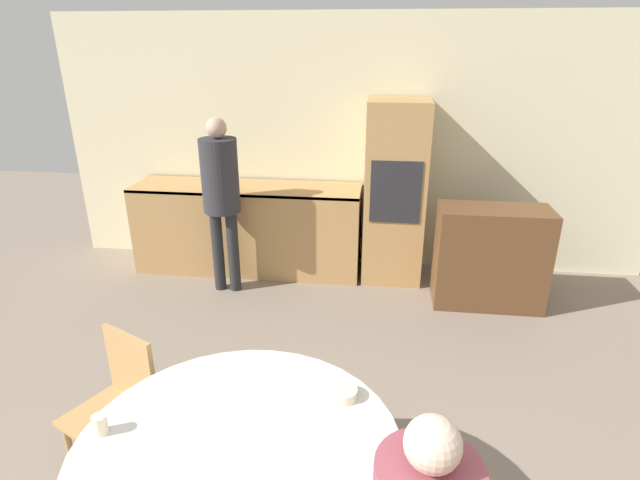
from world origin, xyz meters
The scene contains 9 objects.
wall_back centered at (0.00, 4.67, 1.30)m, with size 6.19×0.05×2.60m.
kitchen_counter centered at (-1.06, 4.33, 0.48)m, with size 2.37×0.60×0.93m.
oven_unit centered at (0.46, 4.34, 0.91)m, with size 0.59×0.59×1.82m.
sideboard centered at (1.35, 3.84, 0.47)m, with size 0.99×0.45×0.94m.
dining_table centered at (-0.23, 1.06, 0.55)m, with size 1.41×1.41×0.73m.
chair_far_left centered at (-1.07, 1.56, 0.48)m, with size 0.53×0.53×0.85m.
person_standing centered at (-1.16, 3.82, 1.05)m, with size 0.35×0.35×1.70m.
cup centered at (-0.85, 1.06, 0.78)m, with size 0.06×0.06×0.09m.
bowl_near centered at (0.19, 1.43, 0.76)m, with size 0.14×0.14×0.05m.
Camera 1 is at (0.32, -0.52, 2.34)m, focal length 28.00 mm.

